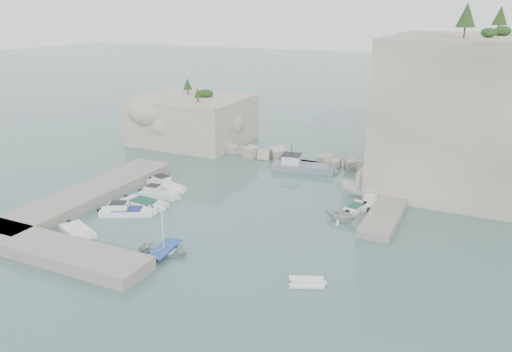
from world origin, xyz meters
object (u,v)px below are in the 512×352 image
at_px(motorboat_b, 159,197).
at_px(motorboat_d, 127,214).
at_px(motorboat_e, 78,234).
at_px(tender_east_a, 340,220).
at_px(motorboat_a, 166,188).
at_px(tender_east_d, 361,196).
at_px(tender_east_c, 369,206).
at_px(motorboat_c, 144,206).
at_px(inflatable_dinghy, 306,285).
at_px(rowboat, 164,254).
at_px(work_boat, 303,171).
at_px(tender_east_b, 355,210).

relative_size(motorboat_b, motorboat_d, 0.84).
distance_m(motorboat_e, tender_east_a, 25.10).
distance_m(motorboat_a, motorboat_d, 8.29).
bearing_deg(motorboat_a, tender_east_d, 36.81).
height_order(motorboat_d, tender_east_a, tender_east_a).
bearing_deg(motorboat_d, tender_east_c, 3.70).
bearing_deg(motorboat_c, motorboat_a, 107.44).
relative_size(inflatable_dinghy, tender_east_a, 0.89).
distance_m(motorboat_e, rowboat, 9.50).
bearing_deg(inflatable_dinghy, motorboat_e, 159.43).
height_order(rowboat, tender_east_c, rowboat).
height_order(tender_east_a, work_boat, work_boat).
bearing_deg(tender_east_c, motorboat_e, 118.22).
distance_m(motorboat_d, rowboat, 10.06).
relative_size(motorboat_c, tender_east_c, 1.22).
xyz_separation_m(tender_east_a, work_boat, (-8.90, 13.34, 0.00)).
xyz_separation_m(tender_east_b, tender_east_d, (-0.42, 4.29, 0.00)).
bearing_deg(tender_east_a, motorboat_b, 103.28).
bearing_deg(tender_east_a, tender_east_c, -11.78).
height_order(motorboat_a, tender_east_a, tender_east_a).
distance_m(motorboat_d, tender_east_b, 23.44).
height_order(motorboat_e, tender_east_a, tender_east_a).
distance_m(motorboat_d, work_boat, 24.02).
height_order(tender_east_b, tender_east_c, same).
relative_size(motorboat_d, work_boat, 0.68).
xyz_separation_m(tender_east_d, work_boat, (-9.10, 5.92, 0.00)).
xyz_separation_m(motorboat_a, inflatable_dinghy, (22.16, -13.11, 0.00)).
relative_size(motorboat_d, motorboat_e, 1.25).
bearing_deg(rowboat, work_boat, -13.36).
bearing_deg(motorboat_e, tender_east_d, 68.66).
bearing_deg(motorboat_b, motorboat_e, -104.43).
relative_size(motorboat_c, tender_east_d, 1.13).
distance_m(motorboat_a, inflatable_dinghy, 25.75).
distance_m(motorboat_a, motorboat_b, 2.87).
distance_m(inflatable_dinghy, tender_east_a, 12.86).
distance_m(rowboat, tender_east_d, 23.89).
bearing_deg(motorboat_e, motorboat_d, 103.79).
distance_m(motorboat_c, tender_east_b, 22.18).
bearing_deg(motorboat_d, tender_east_b, 0.96).
bearing_deg(motorboat_e, rowboat, 25.61).
relative_size(motorboat_d, tender_east_c, 1.28).
height_order(motorboat_b, tender_east_a, tender_east_a).
bearing_deg(inflatable_dinghy, tender_east_b, 69.09).
bearing_deg(motorboat_e, tender_east_a, 56.85).
distance_m(motorboat_e, work_boat, 29.60).
height_order(motorboat_d, inflatable_dinghy, motorboat_d).
xyz_separation_m(motorboat_b, rowboat, (8.48, -10.96, 0.00)).
relative_size(tender_east_c, work_boat, 0.53).
relative_size(motorboat_e, rowboat, 1.09).
relative_size(tender_east_b, tender_east_c, 0.82).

